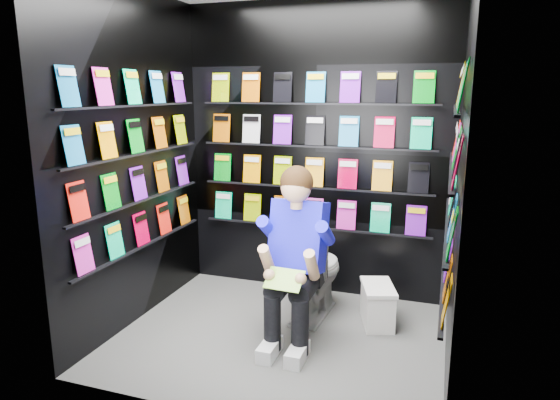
% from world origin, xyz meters
% --- Properties ---
extents(floor, '(2.40, 2.40, 0.00)m').
position_xyz_m(floor, '(0.00, 0.00, 0.00)').
color(floor, '#565654').
rests_on(floor, ground).
extents(wall_back, '(2.40, 0.04, 2.60)m').
position_xyz_m(wall_back, '(0.00, 1.00, 1.30)').
color(wall_back, black).
rests_on(wall_back, floor).
extents(wall_front, '(2.40, 0.04, 2.60)m').
position_xyz_m(wall_front, '(0.00, -1.00, 1.30)').
color(wall_front, black).
rests_on(wall_front, floor).
extents(wall_left, '(0.04, 2.00, 2.60)m').
position_xyz_m(wall_left, '(-1.20, 0.00, 1.30)').
color(wall_left, black).
rests_on(wall_left, floor).
extents(wall_right, '(0.04, 2.00, 2.60)m').
position_xyz_m(wall_right, '(1.20, 0.00, 1.30)').
color(wall_right, black).
rests_on(wall_right, floor).
extents(comics_back, '(2.10, 0.06, 1.37)m').
position_xyz_m(comics_back, '(0.00, 0.97, 1.31)').
color(comics_back, '#C30034').
rests_on(comics_back, wall_back).
extents(comics_left, '(0.06, 1.70, 1.37)m').
position_xyz_m(comics_left, '(-1.17, 0.00, 1.31)').
color(comics_left, '#C30034').
rests_on(comics_left, wall_left).
extents(comics_right, '(0.06, 1.70, 1.37)m').
position_xyz_m(comics_right, '(1.17, 0.00, 1.31)').
color(comics_right, '#C30034').
rests_on(comics_right, wall_right).
extents(toilet, '(0.46, 0.77, 0.73)m').
position_xyz_m(toilet, '(0.13, 0.47, 0.37)').
color(toilet, silver).
rests_on(toilet, floor).
extents(longbox, '(0.32, 0.44, 0.30)m').
position_xyz_m(longbox, '(0.67, 0.47, 0.15)').
color(longbox, white).
rests_on(longbox, floor).
extents(longbox_lid, '(0.35, 0.47, 0.03)m').
position_xyz_m(longbox_lid, '(0.67, 0.47, 0.31)').
color(longbox_lid, white).
rests_on(longbox_lid, longbox).
extents(reader, '(0.58, 0.81, 1.43)m').
position_xyz_m(reader, '(0.13, 0.09, 0.78)').
color(reader, '#0C07F2').
rests_on(reader, toilet).
extents(held_comic, '(0.27, 0.17, 0.11)m').
position_xyz_m(held_comic, '(0.13, -0.26, 0.58)').
color(held_comic, green).
rests_on(held_comic, reader).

